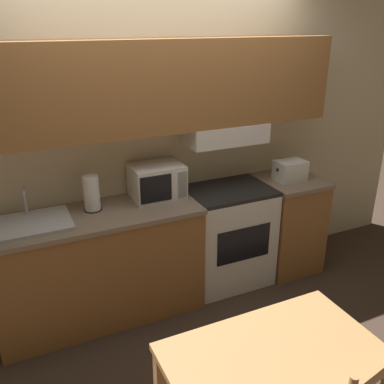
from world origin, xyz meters
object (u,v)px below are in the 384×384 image
object	(u,v)px
sink_basin	(29,223)
paper_towel_roll	(91,193)
toaster	(290,170)
microwave	(157,181)
stove_range	(228,236)
dining_table	(273,373)

from	to	relation	value
sink_basin	paper_towel_roll	world-z (taller)	paper_towel_roll
toaster	microwave	bearing A→B (deg)	173.94
toaster	paper_towel_roll	bearing A→B (deg)	176.76
stove_range	paper_towel_roll	world-z (taller)	paper_towel_roll
sink_basin	paper_towel_roll	size ratio (longest dim) A/B	2.07
microwave	sink_basin	xyz separation A→B (m)	(-0.98, -0.11, -0.12)
toaster	dining_table	xyz separation A→B (m)	(-1.26, -1.59, -0.34)
microwave	sink_basin	bearing A→B (deg)	-173.84
sink_basin	stove_range	bearing A→B (deg)	0.48
stove_range	microwave	size ratio (longest dim) A/B	2.19
stove_range	dining_table	xyz separation A→B (m)	(-0.67, -1.63, 0.19)
toaster	dining_table	bearing A→B (deg)	-128.41
toaster	sink_basin	xyz separation A→B (m)	(-2.18, 0.02, -0.07)
stove_range	toaster	xyz separation A→B (m)	(0.59, -0.03, 0.53)
microwave	paper_towel_roll	bearing A→B (deg)	-176.77
toaster	paper_towel_roll	distance (m)	1.73
stove_range	sink_basin	xyz separation A→B (m)	(-1.59, -0.01, 0.46)
microwave	paper_towel_roll	world-z (taller)	microwave
toaster	sink_basin	world-z (taller)	sink_basin
toaster	stove_range	bearing A→B (deg)	176.63
paper_towel_roll	sink_basin	bearing A→B (deg)	-170.51
microwave	sink_basin	world-z (taller)	microwave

